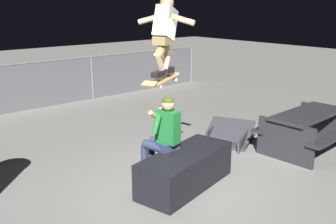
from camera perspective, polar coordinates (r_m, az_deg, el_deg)
name	(u,v)px	position (r m, az deg, el deg)	size (l,w,h in m)	color
ground_plane	(174,188)	(6.01, 0.94, -11.07)	(40.00, 40.00, 0.00)	gray
ledge_box_main	(185,170)	(5.95, 2.58, -8.45)	(1.68, 0.67, 0.55)	black
person_sitting_on_ledge	(162,134)	(5.93, -0.86, -3.24)	(0.59, 0.78, 1.38)	#2D3856
skateboard	(163,80)	(5.72, -0.72, 4.78)	(1.01, 0.61, 0.13)	#AD8451
skater_airborne	(165,32)	(5.68, -0.50, 11.70)	(0.63, 0.84, 1.12)	black
kicker_ramp	(228,137)	(8.02, 8.79, -3.68)	(1.33, 1.28, 0.45)	#38383D
picnic_table_back	(307,125)	(7.74, 19.81, -1.82)	(1.76, 1.41, 0.75)	#28282D
fence_back	(24,85)	(10.69, -20.42, 3.72)	(12.05, 0.05, 1.25)	slate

